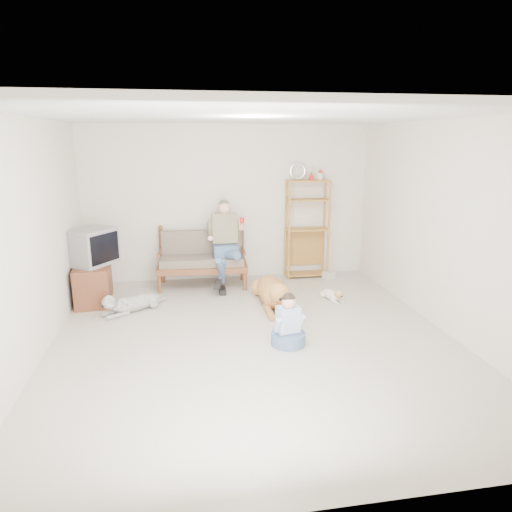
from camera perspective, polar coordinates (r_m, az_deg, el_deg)
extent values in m
plane|color=silver|center=(5.84, -0.18, -10.45)|extent=(5.50, 5.50, 0.00)
plane|color=silver|center=(5.29, -0.21, 17.08)|extent=(5.50, 5.50, 0.00)
plane|color=beige|center=(8.09, -3.41, 6.59)|extent=(5.00, 0.00, 5.00)
plane|color=beige|center=(2.84, 9.03, -8.75)|extent=(5.00, 0.00, 5.00)
plane|color=beige|center=(5.58, -26.43, 1.47)|extent=(0.00, 5.50, 5.50)
plane|color=beige|center=(6.31, 22.85, 3.21)|extent=(0.00, 5.50, 5.50)
cube|color=brown|center=(7.80, -6.71, -1.30)|extent=(1.54, 0.79, 0.10)
cube|color=#756659|center=(7.77, -6.74, -0.48)|extent=(1.41, 0.68, 0.13)
cube|color=#756659|center=(7.95, -6.88, 1.60)|extent=(1.38, 0.20, 0.45)
cylinder|color=brown|center=(7.96, -6.95, 3.10)|extent=(1.40, 0.14, 0.05)
cylinder|color=brown|center=(7.57, -11.85, -3.59)|extent=(0.07, 0.07, 0.30)
cylinder|color=brown|center=(8.06, -11.83, -0.07)|extent=(0.07, 0.07, 0.95)
cylinder|color=brown|center=(7.64, -1.29, -3.11)|extent=(0.07, 0.07, 0.30)
cylinder|color=brown|center=(8.12, -1.92, 0.34)|extent=(0.07, 0.07, 0.95)
cube|color=#496286|center=(7.72, -3.85, 0.78)|extent=(0.40, 0.38, 0.20)
cube|color=#7D7457|center=(7.74, -3.97, 3.48)|extent=(0.42, 0.29, 0.53)
sphere|color=tan|center=(7.65, -3.99, 6.02)|extent=(0.21, 0.21, 0.21)
sphere|color=#534F4A|center=(7.67, -4.01, 6.34)|extent=(0.19, 0.19, 0.19)
cylinder|color=red|center=(7.53, -1.76, 4.51)|extent=(0.07, 0.07, 0.09)
cube|color=#9F6C32|center=(8.12, 6.55, 9.32)|extent=(0.74, 0.30, 0.03)
torus|color=silver|center=(8.05, 5.23, 10.49)|extent=(0.30, 0.05, 0.30)
cone|color=red|center=(8.12, 6.91, 9.99)|extent=(0.10, 0.10, 0.16)
cylinder|color=#9F6C32|center=(8.02, 4.17, 3.09)|extent=(0.04, 0.04, 1.76)
cylinder|color=#9F6C32|center=(8.28, 3.71, 3.47)|extent=(0.04, 0.04, 1.76)
cylinder|color=#9F6C32|center=(8.21, 9.07, 3.22)|extent=(0.04, 0.04, 1.76)
cylinder|color=#9F6C32|center=(8.48, 8.47, 3.60)|extent=(0.04, 0.04, 1.76)
cube|color=silver|center=(8.36, 9.09, -2.36)|extent=(0.23, 0.20, 0.13)
cube|color=brown|center=(7.47, -19.65, -3.19)|extent=(0.57, 0.94, 0.60)
cube|color=brown|center=(7.31, -21.79, -3.76)|extent=(0.05, 0.40, 0.50)
cube|color=brown|center=(7.72, -21.14, -2.75)|extent=(0.05, 0.40, 0.50)
cube|color=gray|center=(7.34, -19.85, 1.13)|extent=(0.81, 0.84, 0.55)
cube|color=black|center=(7.16, -18.38, 0.93)|extent=(0.34, 0.46, 0.44)
cube|color=silver|center=(8.25, -11.95, -0.99)|extent=(0.12, 0.02, 0.08)
ellipsoid|color=#C47F44|center=(7.06, 1.88, -4.38)|extent=(0.43, 1.14, 0.36)
sphere|color=#C47F44|center=(6.73, 2.40, -5.12)|extent=(0.36, 0.36, 0.36)
sphere|color=#C47F44|center=(6.42, 2.90, -4.66)|extent=(0.28, 0.28, 0.28)
ellipsoid|color=#C47F44|center=(6.31, 3.12, -5.27)|extent=(0.13, 0.20, 0.11)
cylinder|color=#C47F44|center=(7.62, 1.11, -3.77)|extent=(0.20, 0.45, 0.06)
ellipsoid|color=#C47F44|center=(6.43, 1.98, -4.62)|extent=(0.06, 0.09, 0.14)
ellipsoid|color=#C47F44|center=(6.46, 3.70, -4.53)|extent=(0.06, 0.09, 0.14)
ellipsoid|color=white|center=(6.97, -14.73, -5.67)|extent=(0.78, 0.64, 0.23)
sphere|color=white|center=(6.87, -16.40, -5.97)|extent=(0.23, 0.23, 0.23)
sphere|color=white|center=(6.75, -17.89, -5.53)|extent=(0.20, 0.20, 0.20)
ellipsoid|color=white|center=(6.73, -18.56, -5.85)|extent=(0.17, 0.15, 0.08)
cylinder|color=white|center=(7.17, -12.04, -5.51)|extent=(0.21, 0.27, 0.04)
ellipsoid|color=white|center=(6.82, -18.01, -5.34)|extent=(0.08, 0.07, 0.10)
ellipsoid|color=white|center=(6.70, -17.48, -5.65)|extent=(0.08, 0.07, 0.10)
ellipsoid|color=white|center=(7.30, 9.34, -4.78)|extent=(0.27, 0.41, 0.15)
sphere|color=white|center=(7.21, 9.86, -4.97)|extent=(0.15, 0.15, 0.15)
sphere|color=tan|center=(7.11, 10.33, -4.70)|extent=(0.14, 0.14, 0.14)
ellipsoid|color=tan|center=(7.07, 10.61, -4.95)|extent=(0.08, 0.11, 0.05)
cylinder|color=white|center=(7.46, 8.49, -4.67)|extent=(0.11, 0.14, 0.02)
cone|color=tan|center=(7.08, 9.96, -4.41)|extent=(0.04, 0.04, 0.05)
cone|color=tan|center=(7.14, 10.59, -4.30)|extent=(0.04, 0.04, 0.05)
torus|color=red|center=(7.13, 10.23, -4.73)|extent=(0.13, 0.13, 0.02)
cylinder|color=#496286|center=(5.70, 4.02, -10.26)|extent=(0.42, 0.42, 0.15)
cube|color=silver|center=(5.62, 4.02, -7.88)|extent=(0.30, 0.22, 0.33)
sphere|color=tan|center=(5.52, 4.11, -5.75)|extent=(0.17, 0.17, 0.17)
sphere|color=black|center=(5.52, 4.09, -5.44)|extent=(0.16, 0.16, 0.16)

